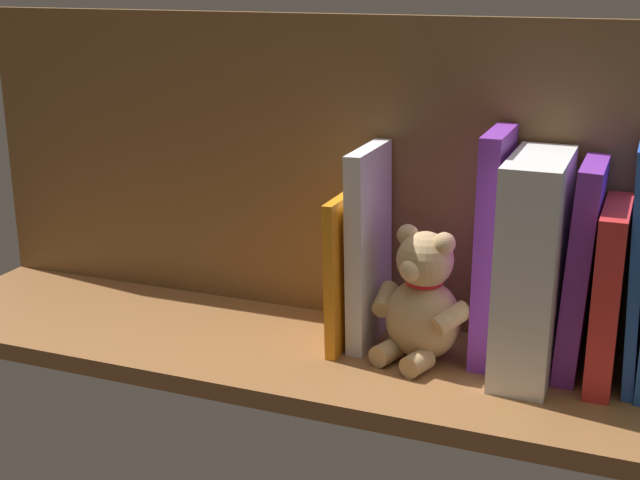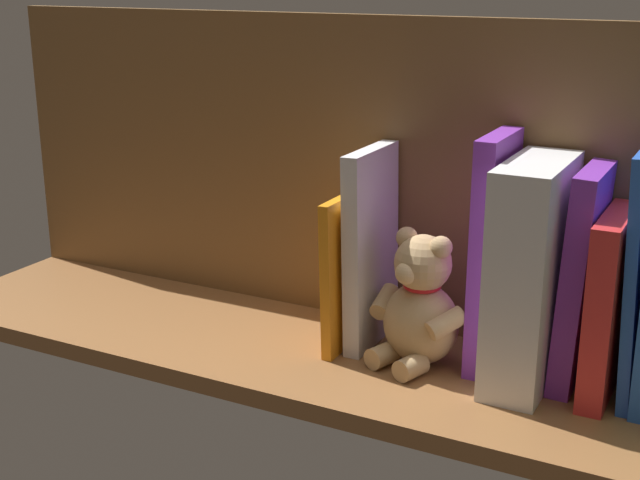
{
  "view_description": "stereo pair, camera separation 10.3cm",
  "coord_description": "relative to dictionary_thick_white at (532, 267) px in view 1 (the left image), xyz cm",
  "views": [
    {
      "loc": [
        -35.95,
        91.27,
        44.09
      ],
      "look_at": [
        0.0,
        0.0,
        13.53
      ],
      "focal_mm": 49.18,
      "sensor_mm": 36.0,
      "label": 1
    },
    {
      "loc": [
        -45.29,
        87.01,
        44.09
      ],
      "look_at": [
        0.0,
        0.0,
        13.53
      ],
      "focal_mm": 49.18,
      "sensor_mm": 36.0,
      "label": 2
    }
  ],
  "objects": [
    {
      "name": "book_4",
      "position": [
        -10.81,
        -1.85,
        0.97
      ],
      "size": [
        2.3,
        11.9,
        26.9
      ],
      "primitive_type": "cube",
      "rotation": [
        0.0,
        0.04,
        0.0
      ],
      "color": "blue",
      "rests_on": "ground_plane"
    },
    {
      "name": "book_6",
      "position": [
        -4.97,
        -2.18,
        -0.35
      ],
      "size": [
        3.48,
        11.25,
        24.31
      ],
      "primitive_type": "cube",
      "rotation": [
        0.0,
        -0.04,
        0.0
      ],
      "color": "purple",
      "rests_on": "ground_plane"
    },
    {
      "name": "book_7",
      "position": [
        4.92,
        -2.39,
        1.02
      ],
      "size": [
        2.42,
        10.84,
        26.97
      ],
      "primitive_type": "cube",
      "color": "purple",
      "rests_on": "ground_plane"
    },
    {
      "name": "ground_plane",
      "position": [
        24.29,
        2.47,
        -13.56
      ],
      "size": [
        107.74,
        27.35,
        2.2
      ],
      "primitive_type": "cube",
      "color": "brown"
    },
    {
      "name": "teddy_bear",
      "position": [
        12.04,
        1.14,
        -5.49
      ],
      "size": [
        12.16,
        12.05,
        15.85
      ],
      "rotation": [
        0.0,
        0.0,
        -0.33
      ],
      "color": "tan",
      "rests_on": "ground_plane"
    },
    {
      "name": "book_9",
      "position": [
        21.9,
        -0.9,
        -3.12
      ],
      "size": [
        1.76,
        13.8,
        18.71
      ],
      "primitive_type": "cube",
      "rotation": [
        0.0,
        0.03,
        0.0
      ],
      "color": "orange",
      "rests_on": "ground_plane"
    },
    {
      "name": "dictionary_thick_white",
      "position": [
        0.0,
        0.0,
        0.0
      ],
      "size": [
        6.28,
        15.41,
        24.93
      ],
      "primitive_type": "cube",
      "color": "silver",
      "rests_on": "ground_plane"
    },
    {
      "name": "book_5",
      "position": [
        -8.21,
        -1.08,
        -2.47
      ],
      "size": [
        2.82,
        13.46,
        19.98
      ],
      "primitive_type": "cube",
      "color": "red",
      "rests_on": "ground_plane"
    },
    {
      "name": "book_8",
      "position": [
        19.66,
        -1.87,
        -0.44
      ],
      "size": [
        2.66,
        11.87,
        24.1
      ],
      "primitive_type": "cube",
      "rotation": [
        0.0,
        0.02,
        0.0
      ],
      "color": "silver",
      "rests_on": "ground_plane"
    },
    {
      "name": "shelf_back_panel",
      "position": [
        24.29,
        -8.95,
        6.92
      ],
      "size": [
        107.74,
        1.5,
        38.76
      ],
      "primitive_type": "cube",
      "color": "brown",
      "rests_on": "ground_plane"
    }
  ]
}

